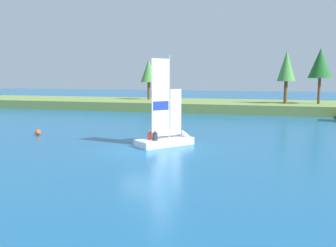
% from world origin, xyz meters
% --- Properties ---
extents(ground_plane, '(200.00, 200.00, 0.00)m').
position_xyz_m(ground_plane, '(0.00, 0.00, 0.00)').
color(ground_plane, '#195684').
extents(shore_bank, '(80.00, 12.29, 1.20)m').
position_xyz_m(shore_bank, '(0.00, 30.38, 0.60)').
color(shore_bank, olive).
rests_on(shore_bank, ground).
extents(shoreline_tree_left, '(2.40, 2.40, 5.90)m').
position_xyz_m(shoreline_tree_left, '(-10.48, 31.76, 5.36)').
color(shoreline_tree_left, brown).
rests_on(shoreline_tree_left, shore_bank).
extents(shoreline_tree_midleft, '(2.25, 2.25, 6.63)m').
position_xyz_m(shoreline_tree_midleft, '(8.90, 28.40, 5.84)').
color(shoreline_tree_midleft, brown).
rests_on(shoreline_tree_midleft, shore_bank).
extents(shoreline_tree_centre, '(2.86, 2.86, 6.89)m').
position_xyz_m(shoreline_tree_centre, '(12.89, 29.04, 6.21)').
color(shoreline_tree_centre, brown).
rests_on(shoreline_tree_centre, shore_bank).
extents(sailboat, '(3.89, 4.41, 6.53)m').
position_xyz_m(sailboat, '(1.32, 2.86, 0.43)').
color(sailboat, white).
rests_on(sailboat, ground).
extents(channel_buoy, '(0.46, 0.46, 0.46)m').
position_xyz_m(channel_buoy, '(-10.06, 3.74, 0.23)').
color(channel_buoy, '#E54C19').
rests_on(channel_buoy, ground).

